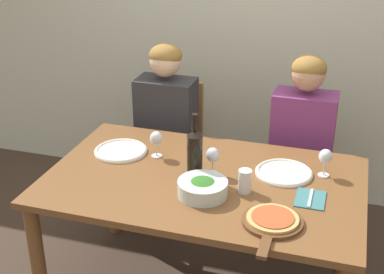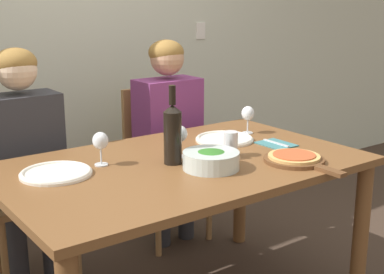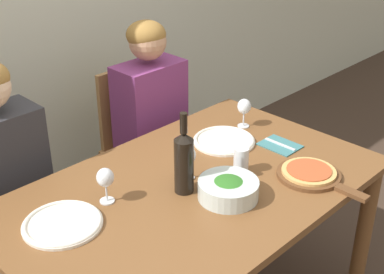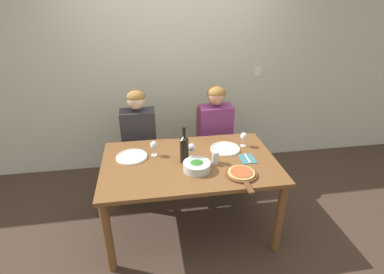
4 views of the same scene
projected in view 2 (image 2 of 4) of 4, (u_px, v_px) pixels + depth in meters
The scene contains 16 objects.
back_wall at pixel (57, 20), 3.31m from camera, with size 10.00×0.06×2.70m.
dining_table at pixel (182, 183), 2.43m from camera, with size 1.62×1.00×0.77m.
chair_left at pixel (20, 185), 2.85m from camera, with size 0.42×0.42×0.94m.
chair_right at pixel (160, 157), 3.36m from camera, with size 0.42×0.42×0.94m.
person_woman at pixel (24, 146), 2.71m from camera, with size 0.47×0.51×1.25m.
person_man at pixel (169, 122), 3.22m from camera, with size 0.47×0.51×1.25m.
wine_bottle at pixel (173, 133), 2.35m from camera, with size 0.08×0.08×0.35m.
broccoli_bowl at pixel (211, 160), 2.30m from camera, with size 0.25×0.25×0.08m.
dinner_plate_left at pixel (56, 173), 2.22m from camera, with size 0.30×0.30×0.02m.
dinner_plate_right at pixel (224, 139), 2.76m from camera, with size 0.30×0.30×0.02m.
pizza_on_board at pixel (296, 159), 2.39m from camera, with size 0.27×0.41×0.04m.
wine_glass_left at pixel (100, 142), 2.33m from camera, with size 0.07×0.07×0.15m.
wine_glass_right at pixel (248, 115), 2.88m from camera, with size 0.07×0.07×0.15m.
wine_glass_centre at pixel (180, 135), 2.44m from camera, with size 0.07×0.07×0.15m.
water_tumbler at pixel (231, 144), 2.47m from camera, with size 0.07×0.07×0.12m.
fork_on_napkin at pixel (276, 144), 2.68m from camera, with size 0.14×0.18×0.01m.
Camera 2 is at (-1.33, -1.88, 1.48)m, focal length 50.00 mm.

